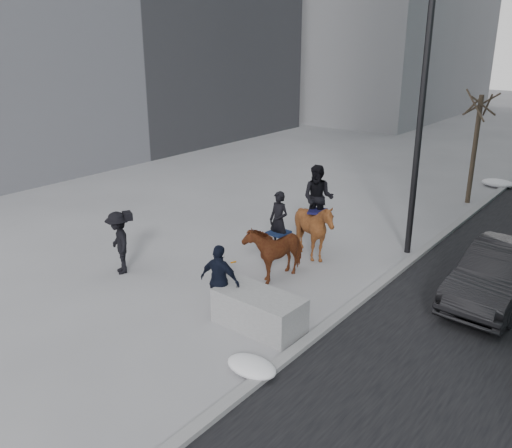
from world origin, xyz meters
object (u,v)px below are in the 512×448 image
Objects in this scene: planter at (259,311)px; mounted_right at (315,223)px; car_near at (500,274)px; mounted_left at (276,245)px.

planter is 0.73× the size of mounted_right.
car_near is (3.88, 4.65, 0.30)m from planter.
car_near is at bearing 50.17° from planter.
planter is at bearing -61.60° from mounted_left.
mounted_right is at bearing -170.89° from car_near.
mounted_left is at bearing -154.34° from car_near.
mounted_left is at bearing -97.48° from mounted_right.
mounted_right reaches higher than mounted_left.
car_near is 5.66m from mounted_left.
mounted_right reaches higher than car_near.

